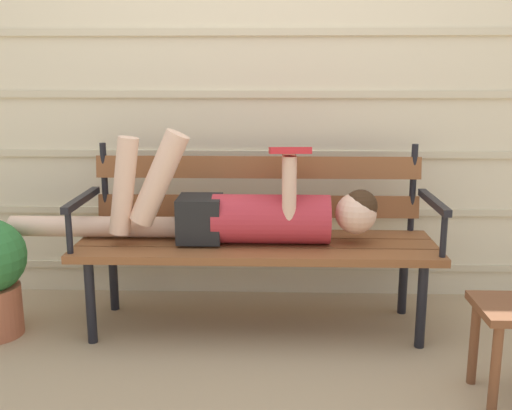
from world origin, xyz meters
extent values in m
plane|color=tan|center=(0.00, 0.00, 0.00)|extent=(12.00, 12.00, 0.00)
cube|color=beige|center=(0.00, 0.62, 1.24)|extent=(4.02, 0.06, 2.48)
cube|color=beige|center=(0.00, 0.59, 0.16)|extent=(4.02, 0.02, 0.04)
cube|color=beige|center=(0.00, 0.59, 0.47)|extent=(4.02, 0.02, 0.04)
cube|color=beige|center=(0.00, 0.59, 0.78)|extent=(4.02, 0.02, 0.04)
cube|color=beige|center=(0.00, 0.59, 1.09)|extent=(4.02, 0.02, 0.04)
cube|color=beige|center=(0.00, 0.59, 1.40)|extent=(4.02, 0.02, 0.04)
cube|color=brown|center=(0.00, -0.04, 0.40)|extent=(1.67, 0.16, 0.04)
cube|color=brown|center=(0.00, 0.13, 0.40)|extent=(1.67, 0.16, 0.04)
cube|color=brown|center=(0.00, 0.30, 0.40)|extent=(1.67, 0.16, 0.04)
cube|color=brown|center=(0.00, 0.38, 0.54)|extent=(1.61, 0.05, 0.11)
cube|color=brown|center=(0.00, 0.38, 0.74)|extent=(1.61, 0.05, 0.11)
cylinder|color=black|center=(-0.77, 0.38, 0.64)|extent=(0.03, 0.03, 0.43)
cylinder|color=black|center=(0.77, 0.38, 0.64)|extent=(0.03, 0.03, 0.43)
cylinder|color=black|center=(-0.74, -0.07, 0.19)|extent=(0.04, 0.04, 0.39)
cylinder|color=black|center=(0.74, -0.07, 0.19)|extent=(0.04, 0.04, 0.39)
cylinder|color=black|center=(-0.74, 0.32, 0.19)|extent=(0.04, 0.04, 0.39)
cylinder|color=black|center=(0.74, 0.32, 0.19)|extent=(0.04, 0.04, 0.39)
cube|color=black|center=(-0.81, 0.13, 0.62)|extent=(0.04, 0.47, 0.03)
cylinder|color=black|center=(-0.81, -0.07, 0.52)|extent=(0.03, 0.03, 0.20)
cube|color=black|center=(0.81, 0.13, 0.62)|extent=(0.04, 0.47, 0.03)
cylinder|color=black|center=(0.81, -0.07, 0.52)|extent=(0.03, 0.03, 0.20)
cylinder|color=#B72D38|center=(0.07, 0.13, 0.54)|extent=(0.54, 0.23, 0.23)
cube|color=black|center=(-0.26, 0.13, 0.54)|extent=(0.20, 0.22, 0.21)
sphere|color=beige|center=(0.46, 0.13, 0.57)|extent=(0.19, 0.19, 0.19)
sphere|color=#382314|center=(0.48, 0.13, 0.60)|extent=(0.16, 0.16, 0.16)
cylinder|color=beige|center=(-0.43, 0.07, 0.74)|extent=(0.28, 0.11, 0.45)
cylinder|color=beige|center=(-0.59, 0.07, 0.70)|extent=(0.15, 0.09, 0.45)
cylinder|color=beige|center=(-0.76, 0.19, 0.48)|extent=(0.84, 0.10, 0.10)
cylinder|color=beige|center=(0.15, 0.05, 0.69)|extent=(0.06, 0.06, 0.30)
cylinder|color=beige|center=(0.15, 0.21, 0.69)|extent=(0.06, 0.06, 0.30)
cube|color=red|center=(0.15, 0.13, 0.86)|extent=(0.19, 0.26, 0.06)
cylinder|color=brown|center=(0.87, -0.61, 0.17)|extent=(0.04, 0.04, 0.35)
cylinder|color=brown|center=(0.87, -0.38, 0.17)|extent=(0.04, 0.04, 0.35)
camera|label=1|loc=(0.09, -2.59, 1.21)|focal=42.53mm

